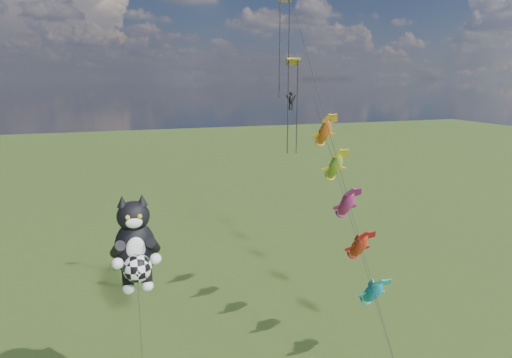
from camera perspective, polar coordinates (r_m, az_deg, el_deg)
name	(u,v)px	position (r m, az deg, el deg)	size (l,w,h in m)	color
cat_kite_rig	(135,246)	(26.19, -15.79, -8.56)	(2.75, 4.20, 12.44)	brown
fish_windsock_rig	(346,205)	(32.41, 11.94, -3.41)	(1.58, 15.95, 17.43)	brown
parafoil_rig	(294,87)	(33.22, 5.06, 12.17)	(2.41, 17.46, 26.55)	brown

